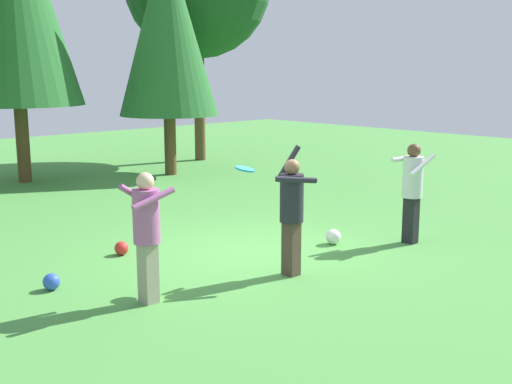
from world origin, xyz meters
TOP-DOWN VIEW (x-y plane):
  - ground_plane at (0.00, 0.00)m, footprint 40.00×40.00m
  - person_thrower at (-0.33, -1.13)m, footprint 0.66×0.66m
  - person_catcher at (-2.46, -0.65)m, footprint 0.60×0.53m
  - person_bystander at (2.42, -1.34)m, footprint 0.64×0.57m
  - frisbee at (-0.92, -0.80)m, footprint 0.38×0.38m
  - ball_white at (1.39, -0.49)m, footprint 0.26×0.26m
  - ball_blue at (-3.15, 0.65)m, footprint 0.23×0.23m
  - ball_red at (-1.58, 1.43)m, footprint 0.22×0.22m
  - tree_right at (3.75, 7.42)m, footprint 2.73×2.73m

SIDE VIEW (x-z plane):
  - ground_plane at x=0.00m, z-range 0.00..0.00m
  - ball_red at x=-1.58m, z-range 0.00..0.22m
  - ball_blue at x=-3.15m, z-range 0.00..0.23m
  - ball_white at x=1.39m, z-range 0.00..0.26m
  - person_catcher at x=-2.46m, z-range 0.16..1.84m
  - person_thrower at x=-0.33m, z-range 0.08..1.95m
  - person_bystander at x=2.42m, z-range 0.16..1.87m
  - frisbee at x=-0.92m, z-range 1.54..1.62m
  - tree_right at x=3.75m, z-range 0.81..7.34m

